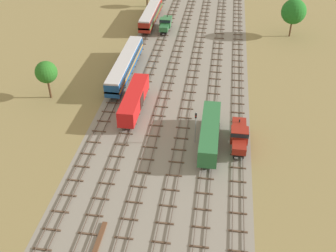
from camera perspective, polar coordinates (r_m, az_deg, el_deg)
The scene contains 17 objects.
ground_plane at distance 83.52m, azimuth 1.99°, elevation 7.16°, with size 480.00×480.00×0.00m, color olive.
ballast_bed at distance 83.52m, azimuth 1.99°, elevation 7.17°, with size 26.98×176.00×0.01m, color gray.
track_far_left at distance 86.13m, azimuth -5.63°, elevation 8.03°, with size 2.40×126.00×0.29m.
track_left at distance 85.23m, azimuth -2.59°, elevation 7.86°, with size 2.40×126.00×0.29m.
track_centre_left at distance 84.58m, azimuth 0.50°, elevation 7.67°, with size 2.40×126.00×0.29m.
track_centre at distance 84.17m, azimuth 3.63°, elevation 7.45°, with size 2.40×126.00×0.29m.
track_centre_right at distance 84.00m, azimuth 6.78°, elevation 7.21°, with size 2.40×126.00×0.29m.
track_right at distance 84.09m, azimuth 9.92°, elevation 6.94°, with size 2.40×126.00×0.29m.
freight_boxcar_centre_right_nearest at distance 62.78m, azimuth 5.97°, elevation -0.92°, with size 2.87×14.00×3.60m.
shunter_loco_right_near at distance 63.62m, azimuth 10.10°, elevation -1.28°, with size 2.74×8.46×3.10m.
freight_boxcar_left_mid at distance 70.92m, azimuth -4.85°, elevation 3.80°, with size 2.87×14.00×3.60m.
passenger_coach_far_left_midfar at distance 82.83m, azimuth -6.11°, elevation 8.76°, with size 2.96×22.00×3.80m.
shunter_loco_left_far at distance 104.95m, azimuth -0.34°, elevation 14.45°, with size 2.74×8.46×3.10m.
diesel_railcar_far_left_farther at distance 109.78m, azimuth -2.44°, elevation 15.70°, with size 2.96×20.50×3.80m.
signal_post_nearest at distance 62.46m, azimuth 3.94°, elevation 0.30°, with size 0.28×0.47×5.72m.
lineside_tree_1 at distance 76.61m, azimuth -16.95°, elevation 7.33°, with size 4.06×4.06×7.40m.
lineside_tree_2 at distance 104.52m, azimuth 17.46°, elevation 15.28°, with size 5.97×5.97×9.25m.
Camera 1 is at (7.54, -17.29, 39.35)m, focal length 42.81 mm.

